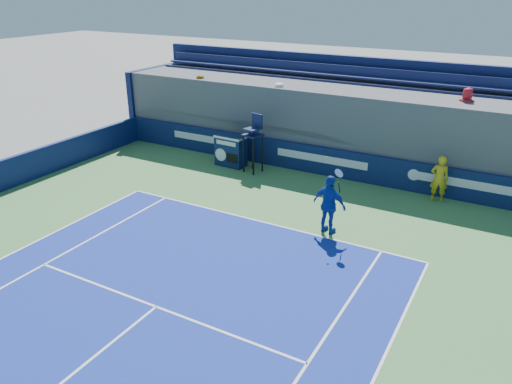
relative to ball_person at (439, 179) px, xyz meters
The scene contains 6 objects.
ball_person is the anchor object (origin of this frame).
back_hoarding 4.83m from the ball_person, behind, with size 20.40×0.21×1.20m.
match_clock 8.69m from the ball_person, behind, with size 1.35×0.79×1.40m.
umpire_chair 7.49m from the ball_person, behind, with size 0.84×0.84×2.48m.
tennis_player 5.02m from the ball_person, 120.69° to the right, with size 1.21×0.65×2.57m.
stadium_seating 5.53m from the ball_person, 152.05° to the left, with size 21.00×4.05×4.40m.
Camera 1 is at (7.24, -1.40, 7.51)m, focal length 35.00 mm.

